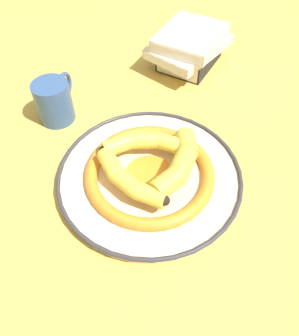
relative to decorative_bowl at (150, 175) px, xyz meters
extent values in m
plane|color=gold|center=(-0.02, -0.02, -0.01)|extent=(2.80, 2.80, 0.00)
cylinder|color=beige|center=(0.00, 0.00, -0.01)|extent=(0.35, 0.35, 0.01)
torus|color=orange|center=(0.00, 0.00, 0.01)|extent=(0.25, 0.25, 0.03)
cylinder|color=orange|center=(0.00, 0.00, 0.00)|extent=(0.09, 0.09, 0.00)
torus|color=#333338|center=(0.00, 0.00, 0.00)|extent=(0.35, 0.35, 0.01)
cylinder|color=yellow|center=(-0.05, 0.05, 0.03)|extent=(0.05, 0.06, 0.03)
cylinder|color=yellow|center=(-0.06, 0.00, 0.03)|extent=(0.03, 0.05, 0.03)
cylinder|color=yellow|center=(-0.05, -0.05, 0.03)|extent=(0.05, 0.06, 0.03)
sphere|color=yellow|center=(-0.06, 0.03, 0.03)|extent=(0.03, 0.03, 0.03)
sphere|color=yellow|center=(-0.06, -0.02, 0.03)|extent=(0.03, 0.03, 0.03)
cone|color=#472D19|center=(-0.04, 0.08, 0.03)|extent=(0.03, 0.04, 0.02)
sphere|color=black|center=(-0.04, -0.07, 0.03)|extent=(0.02, 0.02, 0.02)
cylinder|color=gold|center=(-0.02, -0.05, 0.04)|extent=(0.06, 0.04, 0.04)
cylinder|color=gold|center=(0.04, -0.05, 0.04)|extent=(0.06, 0.06, 0.04)
cylinder|color=gold|center=(0.08, -0.02, 0.04)|extent=(0.07, 0.07, 0.04)
sphere|color=gold|center=(0.01, -0.06, 0.04)|extent=(0.04, 0.04, 0.04)
sphere|color=gold|center=(0.06, -0.04, 0.04)|extent=(0.04, 0.04, 0.04)
cone|color=#472D19|center=(-0.04, -0.05, 0.04)|extent=(0.04, 0.03, 0.03)
sphere|color=black|center=(0.10, 0.00, 0.04)|extent=(0.02, 0.02, 0.02)
cylinder|color=yellow|center=(0.06, 0.00, 0.03)|extent=(0.05, 0.06, 0.03)
cylinder|color=yellow|center=(0.04, 0.05, 0.03)|extent=(0.06, 0.06, 0.03)
cylinder|color=yellow|center=(-0.01, 0.08, 0.03)|extent=(0.06, 0.05, 0.03)
sphere|color=yellow|center=(0.06, 0.03, 0.03)|extent=(0.03, 0.03, 0.03)
sphere|color=yellow|center=(0.02, 0.07, 0.03)|extent=(0.03, 0.03, 0.03)
cone|color=#472D19|center=(0.07, -0.02, 0.03)|extent=(0.03, 0.04, 0.02)
sphere|color=black|center=(-0.04, 0.09, 0.03)|extent=(0.02, 0.02, 0.02)
cube|color=black|center=(0.36, 0.19, 0.01)|extent=(0.18, 0.16, 0.04)
cube|color=white|center=(0.36, 0.19, 0.01)|extent=(0.17, 0.15, 0.03)
cube|color=silver|center=(0.35, 0.19, 0.04)|extent=(0.21, 0.15, 0.02)
cube|color=white|center=(0.34, 0.19, 0.04)|extent=(0.20, 0.14, 0.02)
cube|color=silver|center=(0.35, 0.19, 0.07)|extent=(0.20, 0.18, 0.03)
cube|color=white|center=(0.34, 0.18, 0.07)|extent=(0.19, 0.17, 0.02)
cylinder|color=#335184|center=(-0.01, 0.27, 0.03)|extent=(0.08, 0.08, 0.09)
cylinder|color=#331C0F|center=(-0.01, 0.27, 0.07)|extent=(0.06, 0.06, 0.01)
torus|color=#335184|center=(0.04, 0.30, 0.03)|extent=(0.06, 0.04, 0.07)
camera|label=1|loc=(-0.28, -0.26, 0.49)|focal=35.00mm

